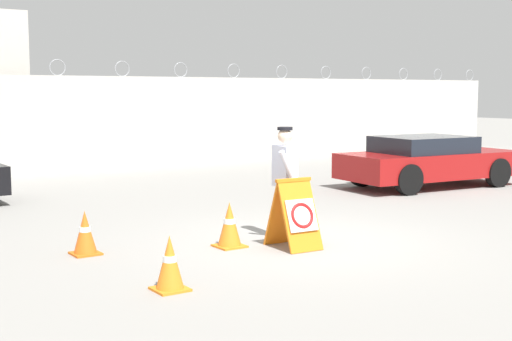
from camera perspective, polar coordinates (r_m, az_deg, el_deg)
name	(u,v)px	position (r m, az deg, el deg)	size (l,w,h in m)	color
ground_plane	(300,241)	(11.25, 3.55, -5.63)	(90.00, 90.00, 0.00)	gray
perimeter_wall	(59,124)	(20.98, -15.47, 3.57)	(36.00, 0.30, 3.23)	beige
barricade_sign	(295,214)	(10.65, 3.13, -3.46)	(0.61, 0.82, 1.05)	orange
security_guard	(285,177)	(11.19, 2.30, -0.51)	(0.42, 0.63, 1.78)	#232838
traffic_cone_near	(230,225)	(10.74, -2.13, -4.37)	(0.42, 0.42, 0.68)	orange
traffic_cone_mid	(170,263)	(8.49, -6.91, -7.38)	(0.39, 0.39, 0.66)	orange
traffic_cone_far	(85,233)	(10.54, -13.52, -4.88)	(0.39, 0.39, 0.64)	orange
parked_car_far_side	(428,161)	(17.91, 13.63, 0.77)	(4.70, 2.26, 1.25)	black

